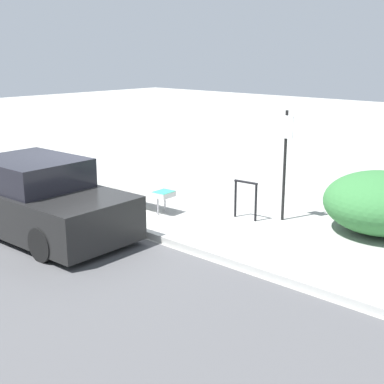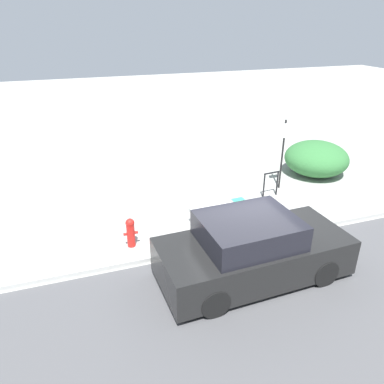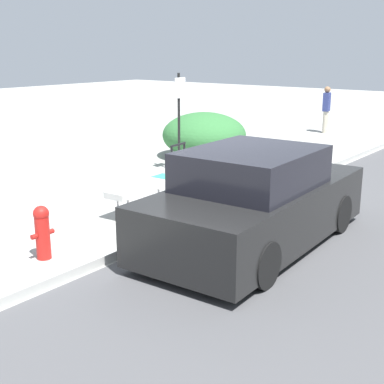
# 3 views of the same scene
# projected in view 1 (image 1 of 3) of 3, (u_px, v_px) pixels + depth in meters

# --- Properties ---
(ground_plane) EXTENTS (60.00, 60.00, 0.00)m
(ground_plane) POSITION_uv_depth(u_px,v_px,m) (107.00, 223.00, 11.09)
(ground_plane) COLOR #9E9E99
(curb) EXTENTS (60.00, 0.20, 0.13)m
(curb) POSITION_uv_depth(u_px,v_px,m) (106.00, 220.00, 11.07)
(curb) COLOR #B7B7B2
(curb) RESTS_ON ground_plane
(bench) EXTENTS (1.67, 0.52, 0.51)m
(bench) POSITION_uv_depth(u_px,v_px,m) (142.00, 190.00, 11.95)
(bench) COLOR #99999E
(bench) RESTS_ON ground_plane
(bike_rack) EXTENTS (0.55, 0.10, 0.83)m
(bike_rack) POSITION_uv_depth(u_px,v_px,m) (246.00, 196.00, 11.21)
(bike_rack) COLOR black
(bike_rack) RESTS_ON ground_plane
(sign_post) EXTENTS (0.36, 0.08, 2.30)m
(sign_post) POSITION_uv_depth(u_px,v_px,m) (285.00, 155.00, 10.91)
(sign_post) COLOR black
(sign_post) RESTS_ON ground_plane
(fire_hydrant) EXTENTS (0.36, 0.22, 0.77)m
(fire_hydrant) POSITION_uv_depth(u_px,v_px,m) (61.00, 177.00, 13.30)
(fire_hydrant) COLOR red
(fire_hydrant) RESTS_ON ground_plane
(shrub_hedge) EXTENTS (2.23, 2.24, 1.20)m
(shrub_hedge) POSITION_uv_depth(u_px,v_px,m) (382.00, 203.00, 10.37)
(shrub_hedge) COLOR #337038
(shrub_hedge) RESTS_ON ground_plane
(parked_car_near) EXTENTS (4.16, 1.93, 1.47)m
(parked_car_near) POSITION_uv_depth(u_px,v_px,m) (37.00, 200.00, 10.31)
(parked_car_near) COLOR black
(parked_car_near) RESTS_ON ground_plane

